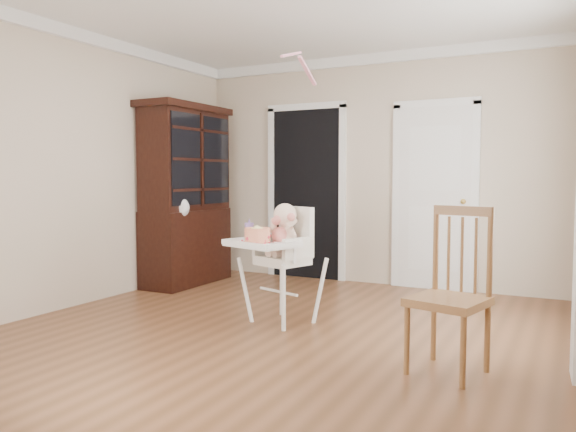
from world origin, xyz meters
The scene contains 12 objects.
floor centered at (0.00, 0.00, 0.00)m, with size 5.00×5.00×0.00m, color brown.
wall_back centered at (0.00, 2.50, 1.35)m, with size 4.50×4.50×0.00m, color beige.
wall_left centered at (-2.25, 0.00, 1.35)m, with size 5.00×5.00×0.00m, color beige.
doorway centered at (-0.90, 2.48, 1.11)m, with size 1.06×0.05×2.22m.
closet_door centered at (0.70, 2.48, 1.02)m, with size 0.96×0.09×2.13m.
high_chair centered at (-0.14, 0.39, 0.64)m, with size 0.78×0.87×1.03m.
baby centered at (-0.13, 0.41, 0.80)m, with size 0.30×0.29×0.48m.
cake centered at (-0.25, 0.16, 0.78)m, with size 0.28×0.28×0.13m.
sippy_cup centered at (-0.43, 0.33, 0.80)m, with size 0.08×0.08×0.19m.
china_cabinet centered at (-1.99, 1.46, 1.06)m, with size 0.56×1.25×2.11m.
dining_chair centered at (1.41, -0.21, 0.50)m, with size 0.53×0.53×1.08m.
streamer centered at (-0.16, 0.61, 2.35)m, with size 0.03×0.50×0.02m, color pink, non-canonical shape.
Camera 1 is at (2.11, -3.88, 1.27)m, focal length 35.00 mm.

